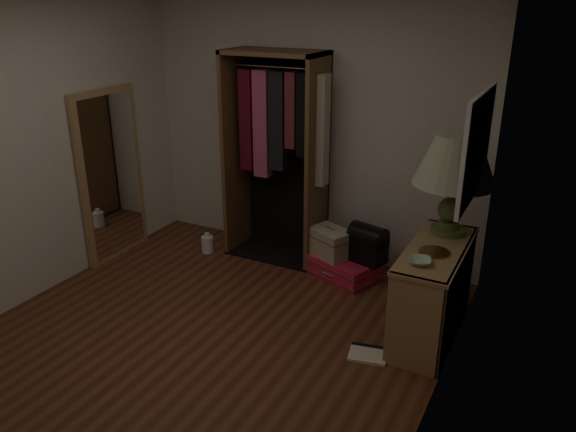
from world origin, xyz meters
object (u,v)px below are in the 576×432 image
object	(u,v)px
pink_suitcase	(344,267)
black_bag	(368,243)
table_lamp	(455,163)
white_jug	(207,244)
open_wardrobe	(280,140)
floor_mirror	(111,175)
train_case	(330,242)
console_bookshelf	(434,288)

from	to	relation	value
pink_suitcase	black_bag	distance (m)	0.36
table_lamp	white_jug	world-z (taller)	table_lamp
open_wardrobe	floor_mirror	world-z (taller)	open_wardrobe
open_wardrobe	pink_suitcase	world-z (taller)	open_wardrobe
train_case	pink_suitcase	bearing A→B (deg)	28.01
console_bookshelf	black_bag	world-z (taller)	console_bookshelf
floor_mirror	pink_suitcase	world-z (taller)	floor_mirror
open_wardrobe	floor_mirror	bearing A→B (deg)	-152.59
open_wardrobe	black_bag	world-z (taller)	open_wardrobe
black_bag	white_jug	distance (m)	1.72
pink_suitcase	train_case	size ratio (longest dim) A/B	1.60
pink_suitcase	white_jug	world-z (taller)	white_jug
console_bookshelf	white_jug	bearing A→B (deg)	170.76
floor_mirror	open_wardrobe	bearing A→B (deg)	27.41
white_jug	console_bookshelf	bearing A→B (deg)	-9.24
train_case	black_bag	size ratio (longest dim) A/B	1.23
floor_mirror	white_jug	bearing A→B (deg)	28.96
console_bookshelf	pink_suitcase	xyz separation A→B (m)	(-0.97, 0.56, -0.29)
pink_suitcase	table_lamp	distance (m)	1.59
open_wardrobe	black_bag	bearing A→B (deg)	-8.03
console_bookshelf	pink_suitcase	bearing A→B (deg)	150.07
pink_suitcase	train_case	bearing A→B (deg)	-156.38
open_wardrobe	floor_mirror	distance (m)	1.71
pink_suitcase	black_bag	bearing A→B (deg)	27.92
floor_mirror	pink_suitcase	distance (m)	2.47
floor_mirror	white_jug	world-z (taller)	floor_mirror
open_wardrobe	white_jug	bearing A→B (deg)	-154.44
floor_mirror	train_case	size ratio (longest dim) A/B	3.62
floor_mirror	train_case	distance (m)	2.27
floor_mirror	white_jug	size ratio (longest dim) A/B	7.88
floor_mirror	pink_suitcase	xyz separation A→B (m)	(2.27, 0.60, -0.75)
floor_mirror	train_case	world-z (taller)	floor_mirror
pink_suitcase	table_lamp	xyz separation A→B (m)	(0.97, -0.27, 1.23)
console_bookshelf	table_lamp	distance (m)	0.98
white_jug	floor_mirror	bearing A→B (deg)	-151.04
black_bag	table_lamp	bearing A→B (deg)	-6.80
black_bag	white_jug	world-z (taller)	black_bag
train_case	white_jug	world-z (taller)	train_case
black_bag	white_jug	size ratio (longest dim) A/B	1.77
train_case	table_lamp	distance (m)	1.52
console_bookshelf	pink_suitcase	world-z (taller)	console_bookshelf
console_bookshelf	open_wardrobe	world-z (taller)	open_wardrobe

